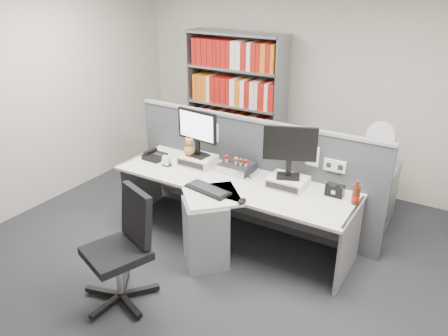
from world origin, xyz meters
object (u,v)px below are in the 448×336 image
Objects in this scene: speaker at (335,190)px; cola_bottle at (356,195)px; keyboard at (208,190)px; mouse at (242,201)px; monitor_right at (290,148)px; desktop_pc at (237,167)px; desk_fan at (381,139)px; desk_phone at (154,156)px; desk at (221,211)px; office_chair at (124,245)px; filing_cabinet at (372,194)px; monitor_left at (197,129)px; desk_calendar at (166,161)px; shelving_unit at (236,107)px.

speaker is 0.72× the size of cola_bottle.
keyboard is 0.41m from mouse.
mouse is 0.44× the size of cola_bottle.
monitor_right is 0.73m from desktop_pc.
desk_fan is at bearing 80.01° from speaker.
desk_phone is at bearing -176.99° from cola_bottle.
office_chair is (-0.32, -1.09, 0.09)m from desk.
monitor_right reaches higher than filing_cabinet.
monitor_left reaches higher than mouse.
desk_fan is (2.02, 1.24, 0.27)m from desk_calendar.
speaker is (1.11, 0.55, 0.04)m from keyboard.
desk_phone reaches higher than keyboard.
desk_phone is at bearing -165.23° from monitor_left.
shelving_unit is at bearing 167.93° from filing_cabinet.
office_chair is (-0.25, -1.53, -0.22)m from desktop_pc.
desktop_pc is 1.56m from office_chair.
desktop_pc reaches higher than mouse.
monitor_left is (-0.54, 0.38, 0.68)m from desk.
desk_phone is at bearing -174.99° from speaker.
monitor_left reaches higher than keyboard.
cola_bottle reaches higher than speaker.
speaker is (0.70, 0.59, 0.04)m from mouse.
desk_calendar is 0.17× the size of filing_cabinet.
monitor_right is 1.81m from office_chair.
monitor_right reaches higher than office_chair.
keyboard is at bearing -20.53° from desk_phone.
shelving_unit is at bearing 84.11° from desk_phone.
shelving_unit is 2.15m from desk_fan.
desk_calendar is at bearing -141.01° from monitor_left.
speaker is at bearing 5.01° from desk_phone.
keyboard is at bearing -159.66° from cola_bottle.
desk_fan is (2.27, 1.15, 0.28)m from desk_phone.
desk_phone is 2.00× the size of desk_calendar.
desk is at bearing -145.32° from monitor_right.
shelving_unit is at bearing 92.72° from desk_calendar.
monitor_left is at bearing 98.71° from office_chair.
desk_calendar is 0.12× the size of office_chair.
shelving_unit reaches higher than monitor_left.
monitor_right is 0.52× the size of office_chair.
desk_calendar is (-0.75, -0.28, 0.01)m from desktop_pc.
desktop_pc is 3.21× the size of mouse.
cola_bottle is 0.45× the size of desk_fan.
monitor_right reaches higher than desk_calendar.
desk_fan is at bearing 26.97° from desk_phone.
mouse is at bearing -119.00° from filing_cabinet.
office_chair is (0.75, -1.33, -0.21)m from desk_phone.
shelving_unit is at bearing 115.96° from desk.
monitor_left is at bearing 144.85° from desk.
desk_fan is (1.28, 1.52, 0.30)m from keyboard.
mouse is 0.10× the size of office_chair.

